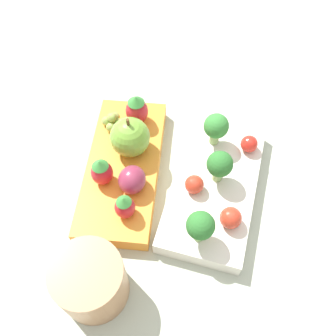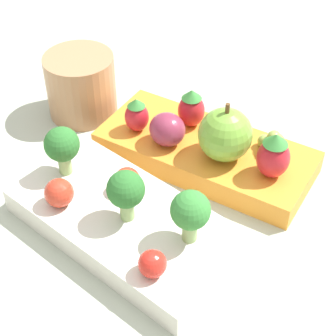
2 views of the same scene
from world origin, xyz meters
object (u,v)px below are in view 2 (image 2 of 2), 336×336
strawberry_2 (273,156)px  grape_cluster (273,143)px  plum (167,129)px  drinking_cup (81,85)px  broccoli_floret_1 (126,191)px  cherry_tomato_0 (152,264)px  strawberry_0 (137,115)px  strawberry_1 (191,108)px  bento_box_savoury (125,223)px  cherry_tomato_1 (59,193)px  broccoli_floret_0 (190,212)px  cherry_tomato_2 (127,180)px  apple (225,135)px  broccoli_floret_2 (62,146)px  bento_box_fruit (205,152)px

strawberry_2 → grape_cluster: 0.04m
plum → drinking_cup: (0.13, -0.01, -0.01)m
broccoli_floret_1 → cherry_tomato_0: 0.07m
strawberry_0 → strawberry_1: strawberry_1 is taller
bento_box_savoury → drinking_cup: 0.20m
cherry_tomato_1 → broccoli_floret_0: bearing=-161.4°
broccoli_floret_1 → cherry_tomato_0: broccoli_floret_1 is taller
plum → cherry_tomato_2: bearing=100.4°
apple → cherry_tomato_1: bearing=62.0°
strawberry_0 → strawberry_1: bearing=-132.8°
broccoli_floret_1 → grape_cluster: 0.17m
cherry_tomato_2 → plum: plum is taller
broccoli_floret_2 → strawberry_2: size_ratio=1.05×
cherry_tomato_1 → strawberry_2: (-0.13, -0.16, 0.01)m
cherry_tomato_0 → cherry_tomato_2: (0.08, -0.06, 0.00)m
broccoli_floret_2 → broccoli_floret_0: bearing=-177.5°
cherry_tomato_1 → cherry_tomato_2: size_ratio=1.10×
cherry_tomato_0 → strawberry_0: (0.13, -0.14, 0.01)m
broccoli_floret_1 → cherry_tomato_2: size_ratio=2.10×
broccoli_floret_0 → drinking_cup: (0.23, -0.10, -0.02)m
broccoli_floret_1 → cherry_tomato_2: bearing=-48.8°
broccoli_floret_0 → plum: 0.13m
strawberry_1 → plum: size_ratio=1.15×
broccoli_floret_1 → strawberry_0: (0.08, -0.10, -0.01)m
strawberry_2 → bento_box_fruit: bearing=0.2°
plum → drinking_cup: 0.13m
cherry_tomato_1 → strawberry_2: bearing=-130.2°
cherry_tomato_0 → cherry_tomato_1: (0.12, -0.01, 0.00)m
cherry_tomato_1 → plum: size_ratio=0.71×
bento_box_fruit → cherry_tomato_1: bearing=70.8°
strawberry_0 → plum: bearing=-176.6°
apple → strawberry_1: apple is taller
cherry_tomato_1 → grape_cluster: size_ratio=0.80×
drinking_cup → cherry_tomato_0: bearing=147.1°
strawberry_0 → cherry_tomato_1: bearing=97.7°
broccoli_floret_0 → cherry_tomato_0: 0.05m
bento_box_savoury → cherry_tomato_2: bearing=-54.0°
bento_box_fruit → strawberry_2: bearing=-179.8°
apple → bento_box_fruit: bearing=-11.9°
strawberry_1 → grape_cluster: strawberry_1 is taller
apple → strawberry_2: size_ratio=1.29×
cherry_tomato_1 → broccoli_floret_2: bearing=-50.4°
broccoli_floret_0 → strawberry_1: bearing=-53.8°
strawberry_2 → plum: bearing=12.7°
cherry_tomato_0 → grape_cluster: bearing=-89.1°
broccoli_floret_1 → apple: 0.13m
bento_box_fruit → broccoli_floret_1: broccoli_floret_1 is taller
bento_box_fruit → broccoli_floret_0: 0.14m
bento_box_fruit → cherry_tomato_1: 0.17m
broccoli_floret_1 → cherry_tomato_0: bearing=149.3°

